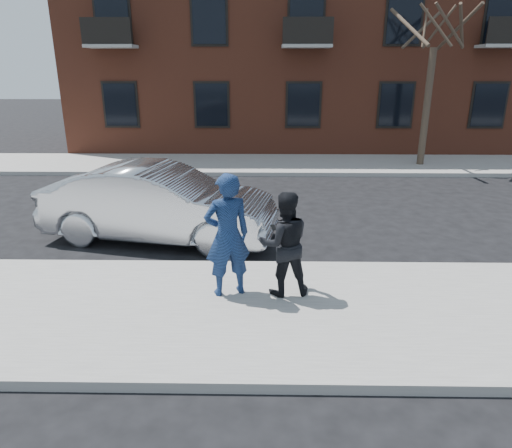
{
  "coord_description": "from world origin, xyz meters",
  "views": [
    {
      "loc": [
        -1.53,
        -6.47,
        3.7
      ],
      "look_at": [
        -1.65,
        0.4,
        1.33
      ],
      "focal_mm": 32.0,
      "sensor_mm": 36.0,
      "label": 1
    }
  ],
  "objects_px": {
    "man_hoodie": "(227,235)",
    "man_peacoat": "(284,244)",
    "street_tree": "(438,11)",
    "silver_sedan": "(160,203)"
  },
  "relations": [
    {
      "from": "silver_sedan",
      "to": "man_peacoat",
      "type": "height_order",
      "value": "man_peacoat"
    },
    {
      "from": "silver_sedan",
      "to": "man_peacoat",
      "type": "xyz_separation_m",
      "value": [
        2.64,
        -2.83,
        0.17
      ]
    },
    {
      "from": "silver_sedan",
      "to": "street_tree",
      "type": "bearing_deg",
      "value": -36.43
    },
    {
      "from": "silver_sedan",
      "to": "man_hoodie",
      "type": "xyz_separation_m",
      "value": [
        1.73,
        -2.86,
        0.33
      ]
    },
    {
      "from": "man_hoodie",
      "to": "man_peacoat",
      "type": "bearing_deg",
      "value": 162.21
    },
    {
      "from": "man_peacoat",
      "to": "street_tree",
      "type": "bearing_deg",
      "value": -126.92
    },
    {
      "from": "street_tree",
      "to": "man_hoodie",
      "type": "xyz_separation_m",
      "value": [
        -6.6,
        -10.7,
        -4.36
      ]
    },
    {
      "from": "street_tree",
      "to": "man_hoodie",
      "type": "distance_m",
      "value": 13.31
    },
    {
      "from": "street_tree",
      "to": "man_peacoat",
      "type": "xyz_separation_m",
      "value": [
        -5.69,
        -10.67,
        -4.51
      ]
    },
    {
      "from": "man_peacoat",
      "to": "silver_sedan",
      "type": "bearing_deg",
      "value": -55.85
    }
  ]
}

